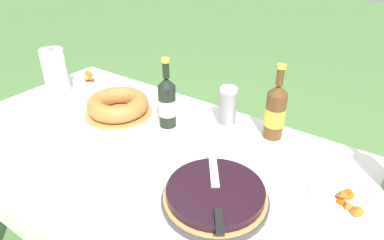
{
  "coord_description": "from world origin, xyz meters",
  "views": [
    {
      "loc": [
        0.69,
        -0.77,
        1.53
      ],
      "look_at": [
        0.01,
        0.21,
        0.83
      ],
      "focal_mm": 32.0,
      "sensor_mm": 36.0,
      "label": 1
    }
  ],
  "objects": [
    {
      "name": "berry_tart",
      "position": [
        0.3,
        -0.09,
        0.8
      ],
      "size": [
        0.33,
        0.33,
        0.06
      ],
      "color": "#38383D",
      "rests_on": "tablecloth"
    },
    {
      "name": "serving_knife",
      "position": [
        0.32,
        -0.11,
        0.84
      ],
      "size": [
        0.24,
        0.32,
        0.01
      ],
      "rotation": [
        0.0,
        0.0,
        2.19
      ],
      "color": "silver",
      "rests_on": "berry_tart"
    },
    {
      "name": "garden_table",
      "position": [
        0.0,
        0.0,
        0.7
      ],
      "size": [
        1.83,
        0.93,
        0.77
      ],
      "color": "#A87A47",
      "rests_on": "ground_plane"
    },
    {
      "name": "cup_stack",
      "position": [
        0.1,
        0.34,
        0.86
      ],
      "size": [
        0.07,
        0.07,
        0.18
      ],
      "color": "white",
      "rests_on": "tablecloth"
    },
    {
      "name": "snack_plate_left",
      "position": [
        0.63,
        0.13,
        0.78
      ],
      "size": [
        0.21,
        0.21,
        0.06
      ],
      "color": "white",
      "rests_on": "tablecloth"
    },
    {
      "name": "juice_bottle_red",
      "position": [
        -0.11,
        0.2,
        0.88
      ],
      "size": [
        0.07,
        0.07,
        0.3
      ],
      "color": "black",
      "rests_on": "tablecloth"
    },
    {
      "name": "bundt_cake",
      "position": [
        -0.36,
        0.15,
        0.81
      ],
      "size": [
        0.3,
        0.3,
        0.08
      ],
      "color": "tan",
      "rests_on": "tablecloth"
    },
    {
      "name": "paper_towel_roll",
      "position": [
        -0.75,
        0.13,
        0.89
      ],
      "size": [
        0.11,
        0.11,
        0.23
      ],
      "color": "white",
      "rests_on": "tablecloth"
    },
    {
      "name": "tablecloth",
      "position": [
        0.0,
        0.0,
        0.76
      ],
      "size": [
        1.84,
        0.94,
        0.1
      ],
      "color": "white",
      "rests_on": "garden_table"
    },
    {
      "name": "snack_plate_near",
      "position": [
        -0.76,
        0.33,
        0.79
      ],
      "size": [
        0.2,
        0.2,
        0.06
      ],
      "color": "white",
      "rests_on": "tablecloth"
    },
    {
      "name": "cider_bottle_amber",
      "position": [
        0.29,
        0.37,
        0.89
      ],
      "size": [
        0.08,
        0.08,
        0.31
      ],
      "color": "brown",
      "rests_on": "tablecloth"
    }
  ]
}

